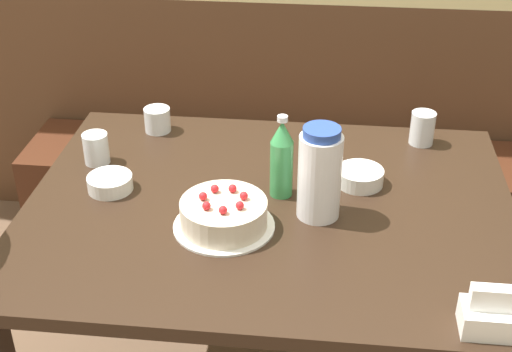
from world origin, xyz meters
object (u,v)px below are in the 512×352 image
(water_pitcher, at_px, (320,174))
(glass_water_tall, at_px, (96,148))
(glass_tumbler_short, at_px, (157,120))
(birthday_cake, at_px, (224,215))
(soju_bottle, at_px, (282,158))
(glass_shot_small, at_px, (422,128))
(bowl_rice_small, at_px, (110,183))
(napkin_holder, at_px, (490,315))
(bench_seat, at_px, (288,202))
(bowl_soup_white, at_px, (360,177))

(water_pitcher, distance_m, glass_water_tall, 0.65)
(glass_water_tall, xyz_separation_m, glass_tumbler_short, (0.12, 0.21, -0.01))
(birthday_cake, xyz_separation_m, glass_tumbler_short, (-0.27, 0.48, 0.00))
(soju_bottle, distance_m, glass_shot_small, 0.50)
(bowl_rice_small, bearing_deg, water_pitcher, -6.06)
(glass_water_tall, bearing_deg, glass_shot_small, 13.35)
(napkin_holder, bearing_deg, glass_tumbler_short, 137.27)
(soju_bottle, xyz_separation_m, napkin_holder, (0.44, -0.46, -0.07))
(bench_seat, relative_size, glass_shot_small, 20.80)
(bowl_rice_small, height_order, glass_shot_small, glass_shot_small)
(bench_seat, relative_size, glass_water_tall, 23.23)
(water_pitcher, height_order, glass_tumbler_short, water_pitcher)
(birthday_cake, xyz_separation_m, bowl_soup_white, (0.32, 0.24, -0.01))
(water_pitcher, height_order, bowl_soup_white, water_pitcher)
(glass_shot_small, bearing_deg, bench_seat, 131.56)
(birthday_cake, bearing_deg, glass_shot_small, 43.96)
(birthday_cake, bearing_deg, bowl_rice_small, 156.75)
(soju_bottle, height_order, bowl_soup_white, soju_bottle)
(birthday_cake, bearing_deg, napkin_holder, -27.41)
(glass_water_tall, bearing_deg, bench_seat, 53.72)
(soju_bottle, relative_size, glass_shot_small, 2.30)
(soju_bottle, bearing_deg, bowl_soup_white, 19.80)
(glass_tumbler_short, bearing_deg, soju_bottle, -38.66)
(birthday_cake, relative_size, bowl_rice_small, 2.09)
(bowl_rice_small, xyz_separation_m, glass_shot_small, (0.82, 0.35, 0.03))
(glass_water_tall, distance_m, glass_tumbler_short, 0.24)
(water_pitcher, distance_m, soju_bottle, 0.13)
(bowl_soup_white, height_order, glass_shot_small, glass_shot_small)
(birthday_cake, distance_m, glass_shot_small, 0.70)
(bowl_soup_white, bearing_deg, bench_seat, 107.73)
(napkin_holder, height_order, bowl_rice_small, napkin_holder)
(bench_seat, bearing_deg, bowl_soup_white, -72.27)
(water_pitcher, relative_size, napkin_holder, 2.14)
(birthday_cake, bearing_deg, bowl_soup_white, 36.10)
(bench_seat, height_order, birthday_cake, birthday_cake)
(water_pitcher, relative_size, bowl_soup_white, 1.92)
(bowl_rice_small, bearing_deg, bowl_soup_white, 8.84)
(bench_seat, height_order, napkin_holder, napkin_holder)
(soju_bottle, height_order, glass_shot_small, soju_bottle)
(glass_water_tall, relative_size, glass_shot_small, 0.90)
(water_pitcher, xyz_separation_m, glass_shot_small, (0.28, 0.41, -0.07))
(bench_seat, bearing_deg, water_pitcher, -81.96)
(glass_tumbler_short, bearing_deg, birthday_cake, -60.46)
(bowl_rice_small, bearing_deg, napkin_holder, -25.95)
(bench_seat, relative_size, bowl_soup_white, 16.26)
(bench_seat, xyz_separation_m, bowl_soup_white, (0.23, -0.71, 0.54))
(birthday_cake, xyz_separation_m, glass_water_tall, (-0.39, 0.27, 0.01))
(glass_tumbler_short, bearing_deg, bowl_soup_white, -22.23)
(birthday_cake, distance_m, soju_bottle, 0.22)
(bench_seat, distance_m, napkin_holder, 1.43)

